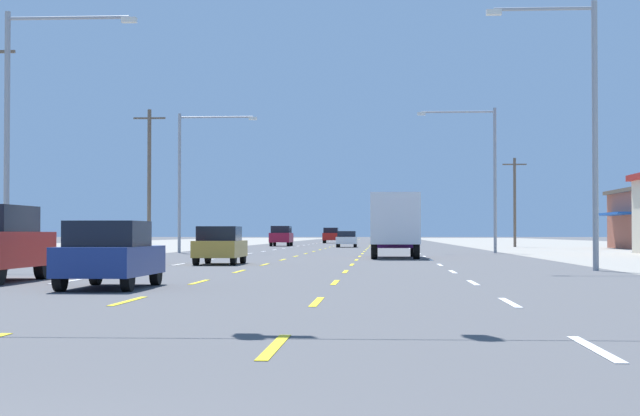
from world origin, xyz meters
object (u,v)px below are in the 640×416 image
(streetlight_right_row_1, at_px, (486,167))
(streetlight_left_row_0, at_px, (22,117))
(hatchback_inner_left_mid, at_px, (220,245))
(streetlight_left_row_1, at_px, (189,170))
(sedan_inner_right_distant_b, at_px, (388,237))
(box_truck_inner_right_midfar, at_px, (395,222))
(hatchback_inner_left_nearest, at_px, (110,254))
(suv_inner_left_distant_a, at_px, (331,235))
(streetlight_right_row_0, at_px, (584,114))
(sedan_center_turn_far, at_px, (347,239))
(suv_far_left_farther, at_px, (281,236))
(suv_inner_right_farthest, at_px, (385,235))

(streetlight_right_row_1, bearing_deg, streetlight_left_row_0, -121.77)
(hatchback_inner_left_mid, bearing_deg, streetlight_left_row_1, 103.47)
(sedan_inner_right_distant_b, relative_size, streetlight_left_row_1, 0.50)
(box_truck_inner_right_midfar, distance_m, streetlight_left_row_0, 22.09)
(hatchback_inner_left_nearest, bearing_deg, streetlight_left_row_0, 117.78)
(hatchback_inner_left_nearest, xyz_separation_m, sedan_inner_right_distant_b, (6.99, 110.80, -0.03))
(suv_inner_left_distant_a, bearing_deg, hatchback_inner_left_mid, -90.02)
(sedan_inner_right_distant_b, height_order, streetlight_right_row_0, streetlight_right_row_0)
(sedan_center_turn_far, bearing_deg, streetlight_left_row_1, -108.96)
(streetlight_left_row_0, distance_m, streetlight_right_row_0, 19.39)
(suv_inner_left_distant_a, xyz_separation_m, streetlight_left_row_0, (-6.06, -97.61, 4.31))
(hatchback_inner_left_nearest, distance_m, sedan_inner_right_distant_b, 111.02)
(box_truck_inner_right_midfar, height_order, sedan_center_turn_far, box_truck_inner_right_midfar)
(streetlight_left_row_0, bearing_deg, streetlight_left_row_1, 89.84)
(box_truck_inner_right_midfar, distance_m, suv_far_left_farther, 49.89)
(suv_inner_right_farthest, height_order, streetlight_right_row_1, streetlight_right_row_1)
(suv_far_left_farther, xyz_separation_m, streetlight_right_row_0, (16.70, -66.11, 4.26))
(sedan_center_turn_far, bearing_deg, streetlight_right_row_0, -80.24)
(streetlight_right_row_0, xyz_separation_m, streetlight_right_row_1, (-0.21, 30.97, 0.21))
(streetlight_left_row_1, relative_size, streetlight_right_row_1, 0.98)
(box_truck_inner_right_midfar, relative_size, suv_inner_right_farthest, 1.47)
(sedan_inner_right_distant_b, bearing_deg, suv_inner_right_farthest, -91.88)
(sedan_center_turn_far, height_order, suv_inner_right_farthest, suv_inner_right_farthest)
(hatchback_inner_left_nearest, distance_m, suv_inner_left_distant_a, 109.66)
(hatchback_inner_left_mid, relative_size, box_truck_inner_right_midfar, 0.54)
(hatchback_inner_left_mid, height_order, box_truck_inner_right_midfar, box_truck_inner_right_midfar)
(hatchback_inner_left_mid, height_order, suv_inner_right_farthest, suv_inner_right_farthest)
(box_truck_inner_right_midfar, distance_m, sedan_inner_right_distant_b, 81.41)
(streetlight_right_row_0, bearing_deg, streetlight_right_row_1, 90.39)
(hatchback_inner_left_nearest, distance_m, hatchback_inner_left_mid, 18.23)
(suv_inner_right_farthest, relative_size, streetlight_left_row_0, 0.54)
(box_truck_inner_right_midfar, xyz_separation_m, sedan_center_turn_far, (-3.81, 40.73, -1.08))
(hatchback_inner_left_nearest, height_order, streetlight_right_row_1, streetlight_right_row_1)
(streetlight_left_row_0, bearing_deg, box_truck_inner_right_midfar, 52.71)
(streetlight_right_row_0, distance_m, streetlight_right_row_1, 30.97)
(suv_inner_left_distant_a, distance_m, sedan_inner_right_distant_b, 7.37)
(suv_far_left_farther, distance_m, streetlight_right_row_1, 39.07)
(streetlight_right_row_0, relative_size, streetlight_right_row_1, 0.99)
(suv_inner_left_distant_a, bearing_deg, box_truck_inner_right_midfar, -84.90)
(suv_inner_left_distant_a, bearing_deg, sedan_center_turn_far, -85.16)
(sedan_inner_right_distant_b, bearing_deg, suv_inner_left_distant_a, -171.04)
(streetlight_left_row_0, distance_m, streetlight_left_row_1, 30.97)
(streetlight_right_row_0, bearing_deg, sedan_inner_right_distant_b, 93.51)
(suv_far_left_farther, relative_size, streetlight_right_row_0, 0.54)
(suv_far_left_farther, xyz_separation_m, streetlight_right_row_1, (16.49, -35.14, 4.47))
(suv_far_left_farther, xyz_separation_m, suv_inner_right_farthest, (10.24, 20.45, 0.00))
(hatchback_inner_left_mid, xyz_separation_m, streetlight_right_row_1, (13.16, 24.79, 4.71))
(box_truck_inner_right_midfar, distance_m, sedan_center_turn_far, 40.93)
(streetlight_left_row_1, bearing_deg, suv_inner_right_farthest, 76.99)
(hatchback_inner_left_nearest, relative_size, suv_far_left_farther, 0.80)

